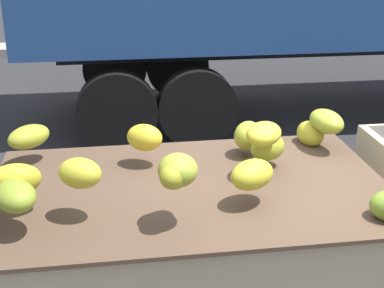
# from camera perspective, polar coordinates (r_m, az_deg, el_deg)

# --- Properties ---
(ground) EXTENTS (220.00, 220.00, 0.00)m
(ground) POSITION_cam_1_polar(r_m,az_deg,el_deg) (5.17, 10.73, -13.60)
(ground) COLOR #28282B
(curb_strip) EXTENTS (80.00, 0.80, 0.16)m
(curb_strip) POSITION_cam_1_polar(r_m,az_deg,el_deg) (13.91, 0.41, 9.73)
(curb_strip) COLOR gray
(curb_strip) RESTS_ON ground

